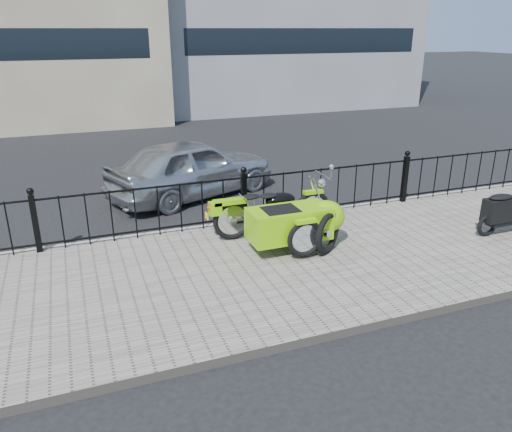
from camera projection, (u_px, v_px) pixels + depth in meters
name	position (u px, v px, depth m)	size (l,w,h in m)	color
ground	(271.00, 257.00, 8.12)	(120.00, 120.00, 0.00)	black
sidewalk	(283.00, 267.00, 7.67)	(30.00, 3.80, 0.12)	#6A6159
curb	(242.00, 224.00, 9.36)	(30.00, 0.10, 0.12)	gray
iron_fence	(244.00, 199.00, 9.05)	(14.11, 0.11, 1.08)	black
motorcycle_sidecar	(295.00, 219.00, 8.11)	(2.28, 1.48, 0.98)	black
scooter	(509.00, 211.00, 8.66)	(1.52, 0.44, 1.03)	black
spare_tire	(327.00, 234.00, 7.86)	(0.68, 0.68, 0.10)	black
sedan_car	(192.00, 168.00, 10.88)	(1.52, 3.78, 1.29)	#AEB0B5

